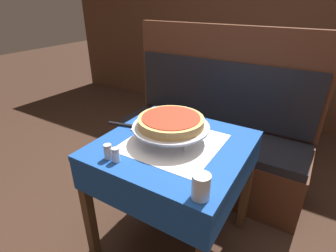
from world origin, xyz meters
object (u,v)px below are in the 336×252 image
object	(u,v)px
pizza_server	(130,126)
condiment_caddy	(272,68)
dining_table_front	(173,161)
booth_bench	(210,142)
dining_table_rear	(265,82)
pepper_shaker	(116,155)
water_glass_near	(201,186)
deep_dish_pizza	(171,121)
pizza_pan_stand	(171,127)
salt_shaker	(108,152)

from	to	relation	value
pizza_server	condiment_caddy	distance (m)	1.81
dining_table_front	booth_bench	world-z (taller)	booth_bench
dining_table_rear	pepper_shaker	world-z (taller)	pepper_shaker
water_glass_near	condiment_caddy	world-z (taller)	condiment_caddy
booth_bench	pizza_server	xyz separation A→B (m)	(-0.25, -0.70, 0.38)
condiment_caddy	dining_table_front	bearing A→B (deg)	-94.42
dining_table_front	dining_table_rear	world-z (taller)	same
dining_table_rear	deep_dish_pizza	world-z (taller)	deep_dish_pizza
condiment_caddy	dining_table_rear	bearing A→B (deg)	-130.22
pizza_pan_stand	deep_dish_pizza	bearing A→B (deg)	0.00
salt_shaker	deep_dish_pizza	bearing A→B (deg)	61.90
booth_bench	condiment_caddy	world-z (taller)	booth_bench
booth_bench	pepper_shaker	world-z (taller)	booth_bench
water_glass_near	dining_table_rear	bearing A→B (deg)	95.71
pizza_server	water_glass_near	bearing A→B (deg)	-28.85
deep_dish_pizza	pizza_server	xyz separation A→B (m)	(-0.29, 0.01, -0.11)
pizza_pan_stand	deep_dish_pizza	size ratio (longest dim) A/B	1.18
dining_table_rear	booth_bench	xyz separation A→B (m)	(-0.17, -1.00, -0.27)
water_glass_near	pizza_pan_stand	bearing A→B (deg)	134.82
salt_shaker	pepper_shaker	xyz separation A→B (m)	(0.05, -0.00, -0.00)
deep_dish_pizza	salt_shaker	bearing A→B (deg)	-118.10
pizza_server	pepper_shaker	bearing A→B (deg)	-61.57
dining_table_front	deep_dish_pizza	bearing A→B (deg)	148.00
dining_table_front	pizza_pan_stand	bearing A→B (deg)	148.00
pizza_pan_stand	pepper_shaker	world-z (taller)	pizza_pan_stand
condiment_caddy	pizza_server	bearing A→B (deg)	-104.54
salt_shaker	condiment_caddy	distance (m)	2.10
dining_table_rear	booth_bench	bearing A→B (deg)	-99.46
pizza_pan_stand	condiment_caddy	distance (m)	1.77
deep_dish_pizza	pizza_server	bearing A→B (deg)	178.01
pepper_shaker	booth_bench	bearing A→B (deg)	85.86
pizza_pan_stand	salt_shaker	bearing A→B (deg)	-118.10
pizza_pan_stand	water_glass_near	world-z (taller)	water_glass_near
pizza_pan_stand	condiment_caddy	bearing A→B (deg)	84.67
dining_table_rear	pepper_shaker	xyz separation A→B (m)	(-0.24, -2.03, 0.14)
dining_table_front	pizza_server	xyz separation A→B (m)	(-0.32, 0.03, 0.12)
dining_table_front	salt_shaker	distance (m)	0.38
dining_table_rear	pizza_pan_stand	distance (m)	1.73
water_glass_near	booth_bench	bearing A→B (deg)	109.61
salt_shaker	condiment_caddy	size ratio (longest dim) A/B	0.45
pizza_pan_stand	deep_dish_pizza	xyz separation A→B (m)	(0.00, 0.00, 0.03)
deep_dish_pizza	water_glass_near	distance (m)	0.47
deep_dish_pizza	condiment_caddy	distance (m)	1.78
pizza_pan_stand	water_glass_near	distance (m)	0.47
booth_bench	deep_dish_pizza	world-z (taller)	booth_bench
salt_shaker	condiment_caddy	xyz separation A→B (m)	(0.33, 2.08, 0.00)
deep_dish_pizza	condiment_caddy	bearing A→B (deg)	84.67
water_glass_near	dining_table_front	bearing A→B (deg)	133.87
dining_table_rear	pizza_pan_stand	bearing A→B (deg)	-94.13
deep_dish_pizza	pepper_shaker	size ratio (longest dim) A/B	4.99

